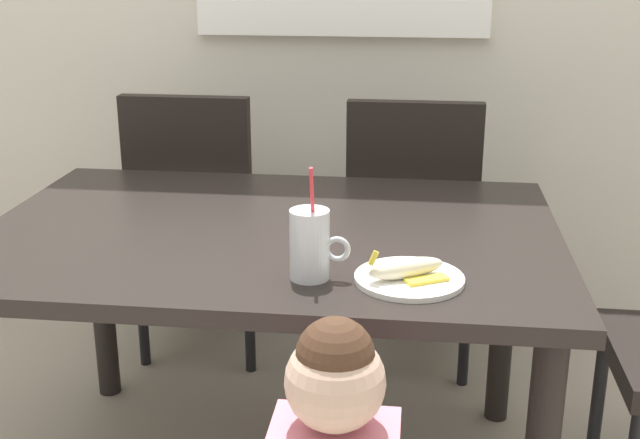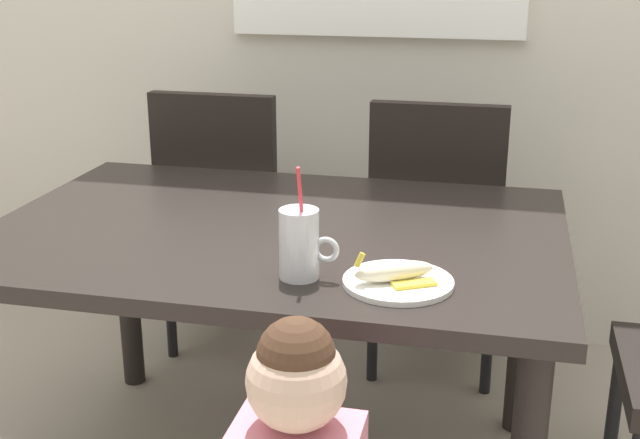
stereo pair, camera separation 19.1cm
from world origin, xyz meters
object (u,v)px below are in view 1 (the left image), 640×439
snack_plate (409,279)px  peeled_banana (407,269)px  dining_table (271,263)px  milk_cup (310,248)px  dining_chair_left (199,211)px  dining_chair_right (412,220)px

snack_plate → peeled_banana: size_ratio=1.31×
dining_table → milk_cup: (0.14, -0.31, 0.16)m
peeled_banana → dining_chair_left: bearing=125.3°
dining_chair_left → dining_table: bearing=118.2°
dining_table → dining_chair_right: bearing=64.2°
dining_table → peeled_banana: size_ratio=8.10×
snack_plate → peeled_banana: 0.03m
dining_chair_right → dining_table: bearing=64.2°
milk_cup → snack_plate: size_ratio=1.09×
dining_table → dining_chair_left: (-0.38, 0.72, -0.11)m
dining_chair_left → peeled_banana: 1.28m
milk_cup → peeled_banana: milk_cup is taller
snack_plate → peeled_banana: (-0.01, -0.01, 0.03)m
dining_chair_left → snack_plate: size_ratio=4.17×
snack_plate → milk_cup: bearing=-178.0°
dining_chair_left → peeled_banana: size_ratio=5.47×
dining_chair_right → peeled_banana: dining_chair_right is taller
dining_chair_left → peeled_banana: bearing=125.3°
dining_chair_right → milk_cup: milk_cup is taller
dining_chair_right → milk_cup: 1.07m
dining_chair_left → snack_plate: dining_chair_left is taller
dining_table → milk_cup: bearing=-65.4°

